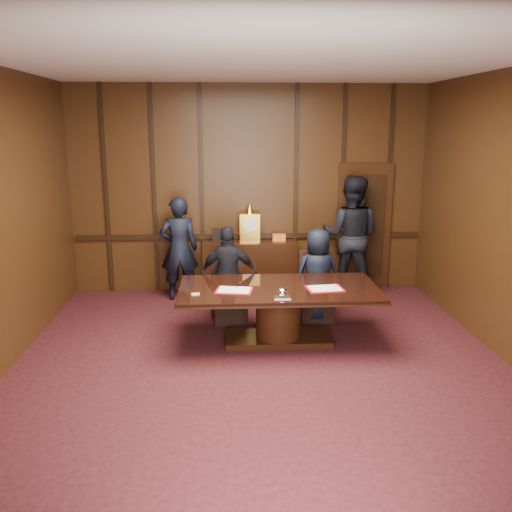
{
  "coord_description": "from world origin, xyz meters",
  "views": [
    {
      "loc": [
        -0.4,
        -5.72,
        2.83
      ],
      "look_at": [
        0.01,
        1.59,
        1.05
      ],
      "focal_mm": 38.0,
      "sensor_mm": 36.0,
      "label": 1
    }
  ],
  "objects_px": {
    "conference_table": "(278,305)",
    "witness_left": "(179,249)",
    "witness_right": "(351,236)",
    "signatory_left": "(229,275)",
    "sideboard": "(250,265)",
    "signatory_right": "(317,275)"
  },
  "relations": [
    {
      "from": "witness_left",
      "to": "witness_right",
      "type": "height_order",
      "value": "witness_right"
    },
    {
      "from": "signatory_left",
      "to": "witness_right",
      "type": "distance_m",
      "value": 2.44
    },
    {
      "from": "witness_left",
      "to": "witness_right",
      "type": "bearing_deg",
      "value": 177.16
    },
    {
      "from": "conference_table",
      "to": "witness_left",
      "type": "bearing_deg",
      "value": 126.96
    },
    {
      "from": "signatory_right",
      "to": "witness_left",
      "type": "height_order",
      "value": "witness_left"
    },
    {
      "from": "sideboard",
      "to": "signatory_right",
      "type": "xyz_separation_m",
      "value": [
        0.93,
        -1.42,
        0.21
      ]
    },
    {
      "from": "conference_table",
      "to": "signatory_left",
      "type": "bearing_deg",
      "value": 129.09
    },
    {
      "from": "witness_right",
      "to": "signatory_left",
      "type": "bearing_deg",
      "value": 52.74
    },
    {
      "from": "conference_table",
      "to": "witness_left",
      "type": "distance_m",
      "value": 2.44
    },
    {
      "from": "witness_left",
      "to": "witness_right",
      "type": "distance_m",
      "value": 2.87
    },
    {
      "from": "witness_left",
      "to": "sideboard",
      "type": "bearing_deg",
      "value": -171.61
    },
    {
      "from": "conference_table",
      "to": "signatory_right",
      "type": "bearing_deg",
      "value": 50.91
    },
    {
      "from": "sideboard",
      "to": "conference_table",
      "type": "relative_size",
      "value": 0.61
    },
    {
      "from": "sideboard",
      "to": "signatory_left",
      "type": "xyz_separation_m",
      "value": [
        -0.37,
        -1.42,
        0.23
      ]
    },
    {
      "from": "conference_table",
      "to": "witness_right",
      "type": "height_order",
      "value": "witness_right"
    },
    {
      "from": "witness_left",
      "to": "conference_table",
      "type": "bearing_deg",
      "value": 121.56
    },
    {
      "from": "sideboard",
      "to": "witness_left",
      "type": "xyz_separation_m",
      "value": [
        -1.17,
        -0.29,
        0.37
      ]
    },
    {
      "from": "signatory_right",
      "to": "witness_right",
      "type": "distance_m",
      "value": 1.51
    },
    {
      "from": "sideboard",
      "to": "signatory_left",
      "type": "relative_size",
      "value": 1.12
    },
    {
      "from": "conference_table",
      "to": "signatory_left",
      "type": "height_order",
      "value": "signatory_left"
    },
    {
      "from": "conference_table",
      "to": "witness_left",
      "type": "height_order",
      "value": "witness_left"
    },
    {
      "from": "sideboard",
      "to": "conference_table",
      "type": "bearing_deg",
      "value": -82.83
    }
  ]
}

